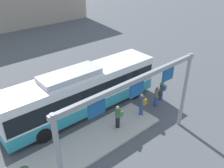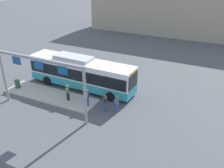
% 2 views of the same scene
% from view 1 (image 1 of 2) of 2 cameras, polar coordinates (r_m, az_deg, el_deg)
% --- Properties ---
extents(ground_plane, '(120.00, 120.00, 0.00)m').
position_cam_1_polar(ground_plane, '(18.00, -6.75, -6.31)').
color(ground_plane, '#4C4F54').
extents(platform_curb, '(10.00, 2.80, 0.16)m').
position_cam_1_polar(platform_curb, '(15.14, -5.33, -13.89)').
color(platform_curb, '#B2ADA3').
rests_on(platform_curb, ground).
extents(bus_main, '(11.99, 2.89, 3.46)m').
position_cam_1_polar(bus_main, '(17.02, -7.12, -1.34)').
color(bus_main, teal).
rests_on(bus_main, ground).
extents(person_boarding, '(0.36, 0.54, 1.67)m').
position_cam_1_polar(person_boarding, '(19.05, 11.90, -1.43)').
color(person_boarding, '#334C8C').
rests_on(person_boarding, ground).
extents(person_waiting_near, '(0.51, 0.60, 1.67)m').
position_cam_1_polar(person_waiting_near, '(18.18, 10.76, -2.92)').
color(person_waiting_near, '#334C8C').
rests_on(person_waiting_near, ground).
extents(person_waiting_mid, '(0.51, 0.60, 1.67)m').
position_cam_1_polar(person_waiting_mid, '(15.54, 1.48, -7.76)').
color(person_waiting_mid, black).
rests_on(person_waiting_mid, platform_curb).
extents(person_waiting_far, '(0.37, 0.55, 1.67)m').
position_cam_1_polar(person_waiting_far, '(16.83, 7.19, -4.81)').
color(person_waiting_far, '#334C8C').
rests_on(person_waiting_far, platform_curb).
extents(platform_sign_gantry, '(9.40, 0.24, 5.20)m').
position_cam_1_polar(platform_sign_gantry, '(12.04, 5.76, -4.39)').
color(platform_sign_gantry, gray).
rests_on(platform_sign_gantry, ground).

